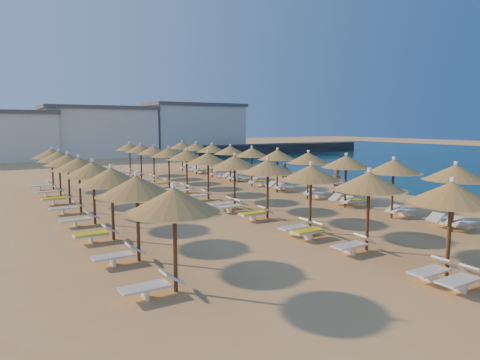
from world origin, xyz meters
TOP-DOWN VIEW (x-y plane):
  - ground at (0.00, 0.00)m, footprint 220.00×220.00m
  - jetty at (29.31, 39.16)m, footprint 30.12×5.06m
  - hotel_blocks at (2.54, 45.75)m, footprint 44.95×10.01m
  - parasol_row_east at (3.20, 3.89)m, footprint 2.78×38.29m
  - parasol_row_west at (-2.16, 3.89)m, footprint 2.78×38.29m
  - parasol_row_inland at (-9.86, 3.89)m, footprint 2.78×25.38m
  - loungers at (-1.51, 3.68)m, footprint 16.21×36.11m
  - beachgoer_c at (5.51, 7.73)m, footprint 1.14×0.92m
  - beachgoer_b at (5.49, 2.05)m, footprint 0.98×1.09m
  - beachgoer_a at (5.93, -0.08)m, footprint 0.50×0.69m

SIDE VIEW (x-z plane):
  - ground at x=0.00m, z-range 0.00..0.00m
  - loungers at x=-1.51m, z-range 0.01..0.67m
  - jetty at x=29.31m, z-range 0.00..1.50m
  - beachgoer_a at x=5.93m, z-range 0.00..1.77m
  - beachgoer_c at x=5.51m, z-range 0.00..1.81m
  - beachgoer_b at x=5.49m, z-range 0.00..1.83m
  - parasol_row_inland at x=-9.86m, z-range 1.02..4.13m
  - parasol_row_east at x=3.20m, z-range 1.02..4.13m
  - parasol_row_west at x=-2.16m, z-range 1.02..4.13m
  - hotel_blocks at x=2.54m, z-range -0.35..7.75m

